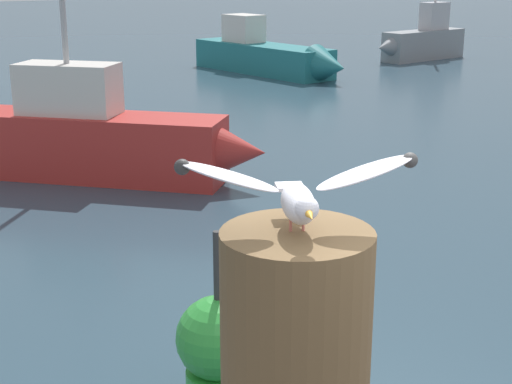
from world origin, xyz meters
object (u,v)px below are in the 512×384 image
object	(u,v)px
boat_teal	(272,57)
channel_buoy	(219,353)
boat_red	(104,138)
seagull	(298,192)
boat_grey	(421,41)

from	to	relation	value
boat_teal	channel_buoy	xyz separation A→B (m)	(-8.13, -14.18, 0.00)
boat_red	channel_buoy	bearing A→B (deg)	-99.90
boat_teal	channel_buoy	distance (m)	16.35
seagull	boat_grey	world-z (taller)	boat_grey
boat_grey	channel_buoy	size ratio (longest dim) A/B	3.05
seagull	boat_grey	xyz separation A→B (m)	(14.57, 17.21, -1.76)
boat_red	boat_teal	world-z (taller)	boat_red
boat_teal	boat_grey	bearing A→B (deg)	6.49
boat_teal	seagull	bearing A→B (deg)	-118.42
boat_red	boat_grey	bearing A→B (deg)	34.55
boat_teal	channel_buoy	size ratio (longest dim) A/B	4.14
seagull	boat_teal	bearing A→B (deg)	61.58
boat_grey	channel_buoy	world-z (taller)	boat_grey
seagull	boat_red	world-z (taller)	boat_red
boat_red	boat_teal	size ratio (longest dim) A/B	0.81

